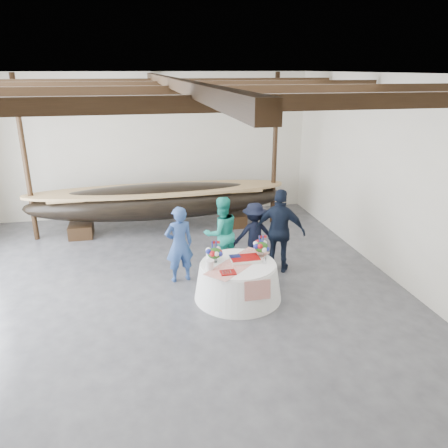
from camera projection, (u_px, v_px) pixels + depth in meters
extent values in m
cube|color=#3D3D42|center=(176.00, 301.00, 9.13)|extent=(10.00, 12.00, 0.01)
cube|color=silver|center=(153.00, 146.00, 13.90)|extent=(10.00, 0.02, 4.50)
cube|color=silver|center=(405.00, 184.00, 9.36)|extent=(0.02, 12.00, 4.50)
cube|color=white|center=(167.00, 74.00, 7.61)|extent=(10.00, 12.00, 0.01)
cube|color=black|center=(198.00, 104.00, 4.48)|extent=(9.80, 0.12, 0.18)
cube|color=black|center=(173.00, 92.00, 6.78)|extent=(9.80, 0.12, 0.18)
cube|color=black|center=(161.00, 86.00, 9.08)|extent=(9.80, 0.12, 0.18)
cube|color=black|center=(154.00, 82.00, 11.38)|extent=(9.80, 0.12, 0.18)
cube|color=black|center=(167.00, 81.00, 7.65)|extent=(0.15, 11.76, 0.15)
cylinder|color=black|center=(25.00, 161.00, 11.67)|extent=(0.14, 0.14, 4.50)
cylinder|color=black|center=(275.00, 151.00, 13.05)|extent=(0.14, 0.14, 4.50)
cube|color=black|center=(81.00, 230.00, 12.61)|extent=(0.66, 0.85, 0.38)
cube|color=black|center=(234.00, 219.00, 13.50)|extent=(0.66, 0.85, 0.38)
ellipsoid|color=black|center=(159.00, 201.00, 12.82)|extent=(7.55, 1.51, 1.04)
cube|color=#9E7A4C|center=(158.00, 192.00, 12.72)|extent=(6.04, 0.99, 0.06)
cone|color=white|center=(238.00, 281.00, 9.17)|extent=(1.83, 1.83, 0.76)
cylinder|color=white|center=(238.00, 264.00, 9.03)|extent=(1.56, 1.56, 0.04)
cube|color=red|center=(238.00, 263.00, 9.03)|extent=(1.62, 1.56, 0.01)
cube|color=white|center=(245.00, 259.00, 9.12)|extent=(0.60, 0.40, 0.07)
cylinder|color=white|center=(210.00, 265.00, 8.73)|extent=(0.18, 0.18, 0.19)
cylinder|color=white|center=(210.00, 255.00, 9.18)|extent=(0.18, 0.18, 0.20)
cube|color=maroon|center=(228.00, 273.00, 8.58)|extent=(0.30, 0.24, 0.03)
cone|color=silver|center=(265.00, 261.00, 9.00)|extent=(0.09, 0.09, 0.12)
imported|color=navy|center=(179.00, 244.00, 9.73)|extent=(0.71, 0.53, 1.77)
imported|color=teal|center=(221.00, 233.00, 10.35)|extent=(1.00, 0.85, 1.80)
imported|color=black|center=(254.00, 235.00, 10.55)|extent=(1.05, 0.62, 1.59)
imported|color=black|center=(280.00, 231.00, 10.18)|extent=(1.26, 1.02, 2.01)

